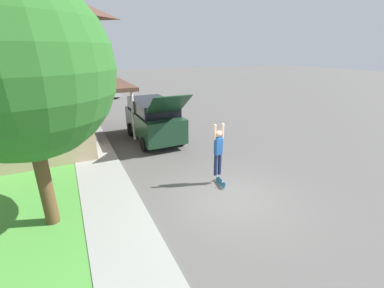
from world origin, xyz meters
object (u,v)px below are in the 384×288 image
at_px(lawn_tree_near, 19,70).
at_px(suv_parked, 153,119).
at_px(skateboard, 220,182).
at_px(car_down_street, 107,90).
at_px(skateboarder, 218,149).

bearing_deg(lawn_tree_near, suv_parked, 49.17).
xyz_separation_m(suv_parked, skateboard, (0.60, -5.88, -1.08)).
relative_size(suv_parked, car_down_street, 1.14).
height_order(lawn_tree_near, skateboard, lawn_tree_near).
relative_size(skateboarder, skateboard, 2.48).
relative_size(car_down_street, skateboard, 5.84).
distance_m(suv_parked, skateboarder, 5.77).
bearing_deg(suv_parked, car_down_street, 90.12).
bearing_deg(car_down_street, suv_parked, -89.88).
relative_size(lawn_tree_near, suv_parked, 1.22).
relative_size(suv_parked, skateboarder, 2.70).
bearing_deg(skateboard, car_down_street, 91.68).
relative_size(suv_parked, skateboard, 6.69).
bearing_deg(skateboard, skateboarder, 110.22).
bearing_deg(lawn_tree_near, skateboarder, -0.27).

